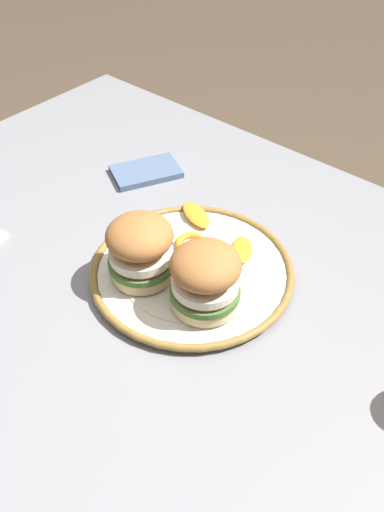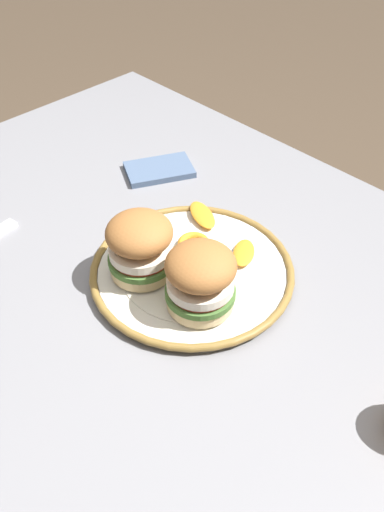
{
  "view_description": "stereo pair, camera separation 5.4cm",
  "coord_description": "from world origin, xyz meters",
  "px_view_note": "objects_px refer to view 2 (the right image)",
  "views": [
    {
      "loc": [
        0.42,
        -0.43,
        1.32
      ],
      "look_at": [
        0.03,
        0.03,
        0.77
      ],
      "focal_mm": 38.09,
      "sensor_mm": 36.0,
      "label": 1
    },
    {
      "loc": [
        0.46,
        -0.4,
        1.32
      ],
      "look_at": [
        0.03,
        0.03,
        0.77
      ],
      "focal_mm": 38.09,
      "sensor_mm": 36.0,
      "label": 2
    }
  ],
  "objects_px": {
    "dining_table": "(168,316)",
    "dinner_plate": "(192,270)",
    "sandwich_half_left": "(201,278)",
    "sandwich_half_right": "(140,245)"
  },
  "relations": [
    {
      "from": "dining_table",
      "to": "sandwich_half_right",
      "type": "bearing_deg",
      "value": -116.05
    },
    {
      "from": "dinner_plate",
      "to": "sandwich_half_left",
      "type": "distance_m",
      "value": 0.1
    },
    {
      "from": "dining_table",
      "to": "dinner_plate",
      "type": "relative_size",
      "value": 3.83
    },
    {
      "from": "sandwich_half_left",
      "to": "dinner_plate",
      "type": "bearing_deg",
      "value": 144.46
    },
    {
      "from": "dining_table",
      "to": "dinner_plate",
      "type": "bearing_deg",
      "value": 39.17
    },
    {
      "from": "dining_table",
      "to": "sandwich_half_left",
      "type": "height_order",
      "value": "sandwich_half_left"
    },
    {
      "from": "dining_table",
      "to": "dinner_plate",
      "type": "height_order",
      "value": "dinner_plate"
    },
    {
      "from": "dining_table",
      "to": "sandwich_half_right",
      "type": "relative_size",
      "value": 10.06
    },
    {
      "from": "sandwich_half_left",
      "to": "sandwich_half_right",
      "type": "bearing_deg",
      "value": -172.3
    },
    {
      "from": "dining_table",
      "to": "sandwich_half_right",
      "type": "distance_m",
      "value": 0.18
    }
  ]
}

